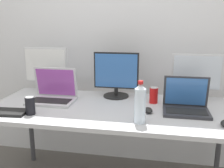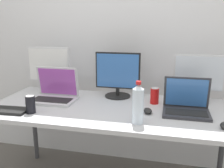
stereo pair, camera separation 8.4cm
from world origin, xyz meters
name	(u,v)px [view 2 (the right image)]	position (x,y,z in m)	size (l,w,h in m)	color
wall_back	(126,29)	(0.00, 0.59, 1.30)	(7.00, 0.08, 2.60)	silver
work_desk	(112,114)	(0.00, 0.00, 0.69)	(1.87, 0.81, 0.74)	#424247
monitor_left	(49,68)	(-0.65, 0.29, 0.96)	(0.40, 0.18, 0.41)	silver
monitor_center	(118,75)	(-0.02, 0.28, 0.93)	(0.38, 0.22, 0.38)	black
monitor_right	(198,78)	(0.63, 0.27, 0.94)	(0.39, 0.19, 0.38)	silver
laptop_silver	(55,93)	(-0.49, 0.06, 0.80)	(0.36, 0.25, 0.27)	silver
laptop_secondary	(186,105)	(0.53, 0.00, 0.80)	(0.32, 0.23, 0.25)	#2D2D33
keyboard_main	(1,110)	(-0.75, -0.27, 0.75)	(0.38, 0.14, 0.02)	black
mouse_by_keyboard	(148,111)	(0.27, -0.06, 0.76)	(0.06, 0.10, 0.03)	black
water_bottle	(138,104)	(0.23, -0.26, 0.87)	(0.07, 0.07, 0.27)	silver
soda_can_near_keyboard	(155,96)	(0.30, 0.16, 0.80)	(0.07, 0.07, 0.13)	red
soda_can_by_laptop	(30,104)	(-0.53, -0.25, 0.80)	(0.07, 0.07, 0.13)	black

